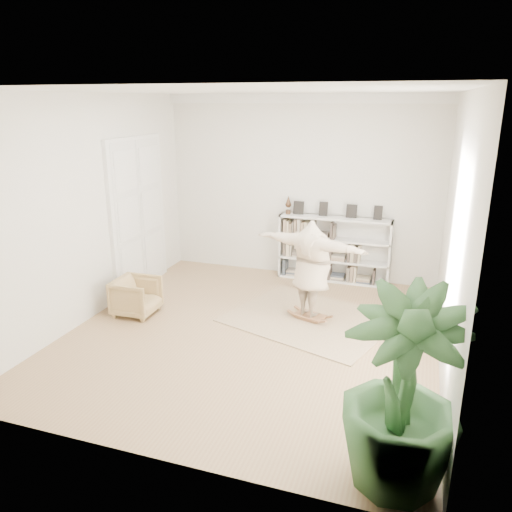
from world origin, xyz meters
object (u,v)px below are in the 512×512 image
at_px(rocker_board, 310,316).
at_px(houseplant, 401,392).
at_px(person, 311,266).
at_px(armchair, 136,296).
at_px(bookshelf, 334,250).

height_order(rocker_board, houseplant, houseplant).
xyz_separation_m(person, houseplant, (1.56, -3.34, 0.05)).
bearing_deg(houseplant, person, 115.08).
xyz_separation_m(armchair, person, (2.83, 0.70, 0.61)).
bearing_deg(armchair, houseplant, -122.67).
bearing_deg(rocker_board, houseplant, -46.79).
bearing_deg(bookshelf, person, -90.24).
bearing_deg(rocker_board, person, -116.87).
distance_m(bookshelf, armchair, 3.95).
relative_size(rocker_board, person, 0.29).
bearing_deg(armchair, rocker_board, -77.79).
bearing_deg(person, armchair, 31.99).
distance_m(rocker_board, person, 0.86).
relative_size(bookshelf, rocker_board, 3.88).
xyz_separation_m(bookshelf, rocker_board, (-0.01, -2.02, -0.57)).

